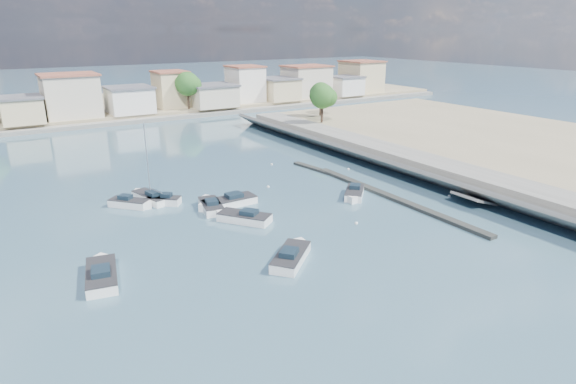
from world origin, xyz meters
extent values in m
plane|color=#324F65|center=(0.00, 40.00, 0.00)|extent=(400.00, 400.00, 0.00)
cube|color=slate|center=(18.50, 13.00, 0.90)|extent=(5.00, 90.00, 1.80)
cube|color=slate|center=(14.15, 13.00, 0.90)|extent=(4.17, 90.00, 2.86)
cube|color=gray|center=(41.00, 13.00, 0.85)|extent=(40.00, 90.00, 1.70)
cube|color=slate|center=(14.00, 4.00, 0.40)|extent=(5.31, 3.50, 1.94)
cube|color=black|center=(7.00, 10.00, 0.17)|extent=(1.00, 26.00, 0.35)
cube|color=black|center=(6.50, 24.00, 0.15)|extent=(2.00, 8.05, 0.30)
cube|color=gray|center=(0.00, 92.00, 0.70)|extent=(160.00, 40.00, 1.40)
cube|color=slate|center=(0.00, 71.00, 0.40)|extent=(160.00, 2.50, 0.80)
cube|color=beige|center=(-24.00, 75.00, 3.65)|extent=(7.00, 8.00, 4.50)
cube|color=#595960|center=(-24.00, 75.00, 6.08)|extent=(7.42, 8.48, 0.35)
cube|color=beige|center=(-15.00, 77.00, 5.40)|extent=(10.00, 9.00, 8.00)
cube|color=#99513D|center=(-15.00, 77.00, 9.58)|extent=(10.60, 9.54, 0.35)
cube|color=white|center=(-4.00, 76.00, 3.90)|extent=(8.50, 8.50, 5.00)
cube|color=#595960|center=(-4.00, 76.00, 6.58)|extent=(9.01, 9.01, 0.35)
cube|color=beige|center=(6.00, 79.00, 5.15)|extent=(6.50, 7.50, 7.50)
cube|color=#99513D|center=(6.00, 79.00, 9.08)|extent=(6.89, 7.95, 0.35)
cube|color=beige|center=(14.00, 75.00, 3.65)|extent=(9.50, 9.00, 4.50)
cube|color=#595960|center=(14.00, 75.00, 6.08)|extent=(10.07, 9.54, 0.35)
cube|color=white|center=(24.00, 78.00, 5.40)|extent=(7.00, 8.00, 8.00)
cube|color=#99513D|center=(24.00, 78.00, 9.58)|extent=(7.42, 8.48, 0.35)
cube|color=beige|center=(32.00, 76.00, 3.90)|extent=(8.00, 9.00, 5.00)
cube|color=#595960|center=(32.00, 76.00, 6.58)|extent=(8.48, 9.54, 0.35)
cube|color=beige|center=(41.00, 77.00, 5.15)|extent=(10.50, 8.50, 7.50)
cube|color=#99513D|center=(41.00, 77.00, 9.08)|extent=(11.13, 9.01, 0.35)
cube|color=white|center=(52.00, 75.00, 3.65)|extent=(7.50, 7.50, 4.50)
cube|color=#595960|center=(52.00, 75.00, 6.08)|extent=(7.95, 7.95, 0.35)
cube|color=beige|center=(60.00, 78.00, 5.40)|extent=(9.00, 9.50, 8.00)
cube|color=#99513D|center=(60.00, 78.00, 9.58)|extent=(9.54, 10.07, 0.35)
cylinder|color=#38281E|center=(-12.00, 78.00, 2.86)|extent=(0.44, 0.44, 2.93)
sphere|color=#1A4E1A|center=(-12.00, 78.00, 5.75)|extent=(4.16, 4.16, 4.16)
sphere|color=#1A4E1A|center=(-11.22, 77.48, 5.56)|extent=(3.12, 3.12, 3.12)
sphere|color=#1A4E1A|center=(-12.65, 78.39, 5.88)|extent=(2.86, 2.86, 2.86)
cylinder|color=#38281E|center=(8.00, 74.00, 3.20)|extent=(0.44, 0.44, 3.60)
sphere|color=#1A4E1A|center=(8.00, 74.00, 6.76)|extent=(5.12, 5.12, 5.12)
sphere|color=#1A4E1A|center=(8.96, 73.36, 6.52)|extent=(3.84, 3.84, 3.84)
sphere|color=#1A4E1A|center=(7.20, 74.48, 6.92)|extent=(3.52, 3.52, 3.52)
cylinder|color=#38281E|center=(24.00, 77.00, 2.97)|extent=(0.44, 0.44, 3.15)
sphere|color=#1A4E1A|center=(24.00, 77.00, 6.09)|extent=(4.48, 4.48, 4.48)
sphere|color=#1A4E1A|center=(24.84, 76.44, 5.88)|extent=(3.36, 3.36, 3.36)
sphere|color=#1A4E1A|center=(23.30, 77.42, 6.23)|extent=(3.08, 3.08, 3.08)
cylinder|color=#38281E|center=(40.00, 76.00, 2.75)|extent=(0.44, 0.44, 2.70)
sphere|color=#1A4E1A|center=(40.00, 76.00, 5.42)|extent=(3.84, 3.84, 3.84)
sphere|color=#1A4E1A|center=(40.72, 75.52, 5.24)|extent=(2.88, 2.88, 2.88)
sphere|color=#1A4E1A|center=(39.40, 76.36, 5.54)|extent=(2.64, 2.64, 2.64)
cylinder|color=#38281E|center=(22.00, 44.00, 3.38)|extent=(0.44, 0.44, 3.15)
sphere|color=#1A4E1A|center=(22.00, 44.00, 6.49)|extent=(4.48, 4.48, 4.48)
sphere|color=#1A4E1A|center=(22.84, 43.44, 6.28)|extent=(3.36, 3.36, 3.36)
sphere|color=#1A4E1A|center=(21.30, 44.42, 6.63)|extent=(3.08, 3.08, 3.08)
cylinder|color=#38281E|center=(26.00, 50.00, 3.26)|extent=(0.44, 0.44, 2.93)
sphere|color=#1A4E1A|center=(26.00, 50.00, 6.15)|extent=(4.16, 4.16, 4.16)
sphere|color=#1A4E1A|center=(26.78, 49.48, 5.96)|extent=(3.12, 3.12, 3.12)
sphere|color=#1A4E1A|center=(25.35, 50.39, 6.29)|extent=(2.86, 2.86, 2.86)
cube|color=white|center=(-9.94, 12.74, 0.30)|extent=(4.69, 5.32, 1.00)
cube|color=white|center=(-11.26, 14.51, 0.30)|extent=(1.61, 1.61, 1.00)
cube|color=#262628|center=(-9.94, 12.74, 0.80)|extent=(4.72, 5.34, 0.08)
cube|color=#162530|center=(-9.63, 12.33, 1.04)|extent=(1.92, 1.98, 0.48)
cube|color=white|center=(-11.43, 17.45, 0.30)|extent=(2.74, 4.89, 1.00)
cube|color=white|center=(-11.04, 19.38, 0.30)|extent=(1.83, 1.83, 1.00)
cube|color=#262628|center=(-11.43, 17.45, 0.80)|extent=(2.78, 4.90, 0.08)
cube|color=#162530|center=(-11.52, 17.00, 1.04)|extent=(1.41, 1.59, 0.48)
cube|color=white|center=(-9.22, 17.65, 0.30)|extent=(5.78, 2.30, 1.00)
cube|color=white|center=(-11.70, 17.60, 0.30)|extent=(2.18, 2.18, 1.00)
cube|color=#262628|center=(-9.22, 17.65, 0.80)|extent=(5.78, 2.34, 0.08)
cube|color=#162530|center=(-8.65, 17.66, 1.04)|extent=(1.75, 1.39, 0.48)
cube|color=white|center=(4.00, 12.84, 0.30)|extent=(4.44, 4.45, 1.00)
cube|color=white|center=(2.66, 11.50, 0.30)|extent=(1.29, 1.29, 1.00)
cube|color=#262628|center=(4.00, 12.84, 0.80)|extent=(4.47, 4.48, 0.08)
cube|color=#162530|center=(4.31, 13.16, 1.04)|extent=(1.75, 1.75, 0.48)
cube|color=white|center=(-24.36, 8.02, 0.30)|extent=(3.14, 5.70, 1.00)
cube|color=white|center=(-23.91, 10.28, 0.30)|extent=(2.09, 2.09, 1.00)
cube|color=#262628|center=(-24.36, 8.02, 0.80)|extent=(3.18, 5.71, 0.08)
cube|color=#162530|center=(-24.46, 7.49, 1.04)|extent=(1.61, 1.84, 0.48)
cube|color=white|center=(-15.05, 21.76, 0.30)|extent=(3.66, 3.35, 1.00)
cube|color=white|center=(-16.23, 22.73, 0.30)|extent=(1.10, 1.10, 1.00)
cube|color=#262628|center=(-15.05, 21.76, 0.80)|extent=(3.68, 3.38, 0.08)
cube|color=#162530|center=(-14.77, 21.54, 1.04)|extent=(1.39, 1.36, 0.48)
cube|color=white|center=(-18.37, 22.94, 0.30)|extent=(4.06, 4.21, 1.00)
cube|color=white|center=(-17.13, 21.59, 0.30)|extent=(1.18, 1.18, 1.00)
cube|color=#262628|center=(-18.37, 22.94, 0.80)|extent=(4.08, 4.23, 0.08)
cube|color=#162530|center=(-18.66, 23.25, 1.04)|extent=(1.60, 1.61, 0.48)
cube|color=white|center=(-10.69, 3.09, 0.30)|extent=(5.23, 4.94, 1.00)
cube|color=white|center=(-9.02, 4.56, 0.30)|extent=(1.53, 1.53, 1.00)
cube|color=#262628|center=(-10.69, 3.09, 0.80)|extent=(5.26, 4.97, 0.08)
cube|color=#162530|center=(-11.08, 2.75, 1.04)|extent=(2.00, 1.97, 0.48)
cube|color=white|center=(-15.94, 23.42, 0.30)|extent=(2.95, 5.46, 1.00)
cube|color=white|center=(-16.50, 25.64, 0.30)|extent=(1.68, 1.68, 1.00)
cube|color=#262628|center=(-15.94, 23.42, 0.80)|extent=(2.98, 5.47, 0.08)
cube|color=#162530|center=(-15.81, 22.92, 1.04)|extent=(1.42, 1.77, 0.48)
cylinder|color=silver|center=(-15.94, 23.42, 4.80)|extent=(0.12, 0.12, 8.00)
cylinder|color=silver|center=(-15.64, 22.26, 1.50)|extent=(0.66, 2.35, 0.08)
sphere|color=white|center=(13.00, 7.08, 0.05)|extent=(0.34, 0.34, 0.34)
sphere|color=white|center=(-1.05, 6.44, 0.05)|extent=(0.34, 0.34, 0.34)
sphere|color=white|center=(7.61, -1.69, 0.05)|extent=(0.34, 0.34, 0.34)
sphere|color=white|center=(10.32, 21.76, 0.05)|extent=(0.34, 0.34, 0.34)
sphere|color=white|center=(-2.62, 20.85, 0.05)|extent=(0.34, 0.34, 0.34)
sphere|color=white|center=(2.83, 29.34, 0.05)|extent=(0.34, 0.34, 0.34)
camera|label=1|loc=(-29.57, -26.54, 17.88)|focal=30.00mm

